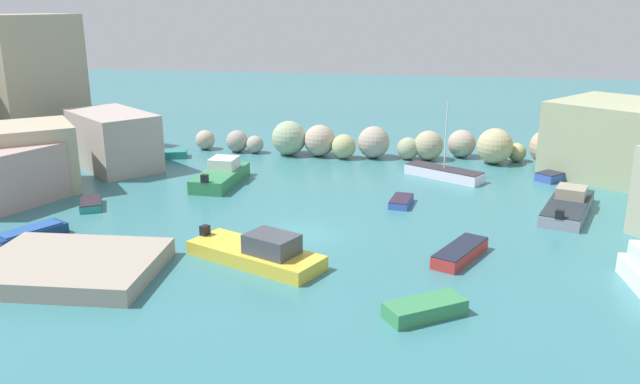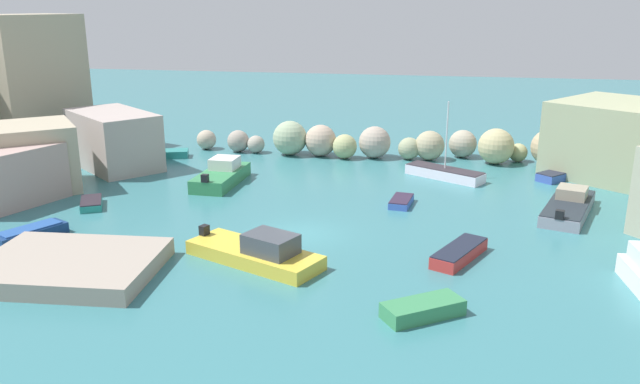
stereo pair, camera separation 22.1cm
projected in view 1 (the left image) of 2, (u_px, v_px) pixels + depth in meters
cove_water at (304, 234)px, 34.24m from camera, size 160.00×160.00×0.00m
rock_breakwater at (407, 144)px, 50.44m from camera, size 32.01×4.29×2.78m
stone_dock at (71, 266)px, 29.04m from camera, size 8.26×6.65×0.82m
moored_boat_0 at (444, 173)px, 45.11m from camera, size 5.66×4.22×5.46m
moored_boat_1 at (259, 252)px, 30.33m from camera, size 7.22×4.91×1.60m
moored_boat_2 at (221, 175)px, 43.69m from camera, size 2.44×5.95×1.66m
moored_boat_3 at (425, 309)px, 25.21m from camera, size 3.42×2.96×0.64m
moored_boat_4 at (556, 175)px, 44.89m from camera, size 3.22×3.34×0.60m
moored_boat_5 at (30, 234)px, 33.41m from camera, size 2.82×3.85×0.64m
moored_boat_6 at (568, 205)px, 37.62m from camera, size 4.17×7.14×1.38m
moored_boat_7 at (162, 154)px, 51.09m from camera, size 4.15×2.71×0.58m
moored_boat_9 at (91, 204)px, 38.66m from camera, size 2.29×2.83×0.48m
moored_boat_10 at (401, 201)px, 39.16m from camera, size 1.43×2.58×0.46m
moored_boat_11 at (460, 253)px, 30.88m from camera, size 2.83×4.18×0.64m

